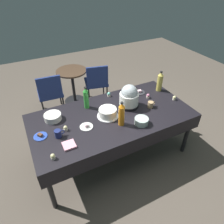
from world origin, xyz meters
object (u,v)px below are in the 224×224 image
(dessert_plate_cobalt, at_px, (40,136))
(coffee_mug_tan, at_px, (151,104))
(cupcake_rose, at_px, (174,98))
(cupcake_vanilla, at_px, (53,157))
(potluck_table, at_px, (112,118))
(dessert_plate_charcoal, at_px, (139,92))
(cupcake_cocoa, at_px, (135,96))
(cupcake_berry, at_px, (148,96))
(soda_bottle_ginger_ale, at_px, (160,82))
(maroon_chair_left, at_px, (50,92))
(ceramic_snack_bowl, at_px, (53,117))
(round_cafe_table, at_px, (73,80))
(glass_salad_bowl, at_px, (141,121))
(coffee_mug_navy, at_px, (58,134))
(soda_bottle_orange_juice, at_px, (122,114))
(soda_bottle_lime_soda, at_px, (86,98))
(cupcake_lemon, at_px, (109,94))
(frosted_layer_cake, at_px, (108,113))
(maroon_chair_right, at_px, (97,81))
(slow_cooker, at_px, (129,97))
(dessert_plate_white, at_px, (86,126))
(coffee_mug_black, at_px, (124,94))
(cupcake_mint, at_px, (66,128))

(dessert_plate_cobalt, distance_m, coffee_mug_tan, 1.53)
(cupcake_rose, relative_size, coffee_mug_tan, 0.56)
(cupcake_vanilla, bearing_deg, potluck_table, 23.85)
(dessert_plate_charcoal, relative_size, cupcake_vanilla, 2.74)
(cupcake_cocoa, xyz_separation_m, cupcake_berry, (0.18, -0.09, 0.00))
(soda_bottle_ginger_ale, height_order, maroon_chair_left, soda_bottle_ginger_ale)
(ceramic_snack_bowl, distance_m, cupcake_cocoa, 1.24)
(round_cafe_table, bearing_deg, dessert_plate_charcoal, -62.39)
(glass_salad_bowl, distance_m, coffee_mug_navy, 1.04)
(coffee_mug_navy, height_order, round_cafe_table, coffee_mug_navy)
(round_cafe_table, bearing_deg, cupcake_rose, -58.99)
(soda_bottle_orange_juice, bearing_deg, soda_bottle_lime_soda, 115.07)
(dessert_plate_cobalt, relative_size, soda_bottle_lime_soda, 0.49)
(dessert_plate_cobalt, bearing_deg, cupcake_lemon, 21.40)
(frosted_layer_cake, height_order, dessert_plate_charcoal, frosted_layer_cake)
(dessert_plate_charcoal, distance_m, cupcake_rose, 0.55)
(dessert_plate_charcoal, height_order, maroon_chair_right, maroon_chair_right)
(slow_cooker, xyz_separation_m, round_cafe_table, (-0.36, 1.59, -0.41))
(dessert_plate_charcoal, height_order, cupcake_cocoa, cupcake_cocoa)
(glass_salad_bowl, relative_size, coffee_mug_navy, 1.47)
(dessert_plate_white, height_order, cupcake_rose, cupcake_rose)
(slow_cooker, bearing_deg, coffee_mug_navy, -170.89)
(soda_bottle_ginger_ale, xyz_separation_m, coffee_mug_tan, (-0.40, -0.33, -0.11))
(cupcake_rose, bearing_deg, cupcake_berry, 145.00)
(coffee_mug_navy, bearing_deg, slow_cooker, 9.11)
(coffee_mug_navy, bearing_deg, dessert_plate_charcoal, 16.59)
(potluck_table, xyz_separation_m, maroon_chair_left, (-0.56, 1.45, -0.20))
(ceramic_snack_bowl, bearing_deg, coffee_mug_tan, -14.79)
(soda_bottle_lime_soda, bearing_deg, dessert_plate_charcoal, 0.33)
(coffee_mug_black, relative_size, round_cafe_table, 0.18)
(slow_cooker, bearing_deg, potluck_table, -165.46)
(cupcake_lemon, xyz_separation_m, coffee_mug_tan, (0.40, -0.53, 0.01))
(dessert_plate_white, relative_size, soda_bottle_orange_juice, 0.50)
(cupcake_berry, bearing_deg, glass_salad_bowl, -132.64)
(dessert_plate_cobalt, xyz_separation_m, soda_bottle_lime_soda, (0.71, 0.32, 0.15))
(cupcake_rose, distance_m, coffee_mug_tan, 0.43)
(frosted_layer_cake, bearing_deg, coffee_mug_tan, -7.33)
(ceramic_snack_bowl, distance_m, cupcake_lemon, 0.93)
(dessert_plate_cobalt, relative_size, cupcake_vanilla, 2.41)
(cupcake_mint, bearing_deg, ceramic_snack_bowl, 107.14)
(glass_salad_bowl, distance_m, coffee_mug_black, 0.67)
(glass_salad_bowl, height_order, coffee_mug_navy, coffee_mug_navy)
(potluck_table, distance_m, cupcake_lemon, 0.49)
(ceramic_snack_bowl, xyz_separation_m, coffee_mug_tan, (1.32, -0.35, 0.00))
(cupcake_lemon, relative_size, maroon_chair_left, 0.08)
(dessert_plate_charcoal, bearing_deg, cupcake_vanilla, -154.89)
(dessert_plate_cobalt, xyz_separation_m, round_cafe_table, (0.90, 1.67, -0.26))
(ceramic_snack_bowl, bearing_deg, slow_cooker, -10.00)
(coffee_mug_black, bearing_deg, cupcake_mint, -161.38)
(dessert_plate_cobalt, bearing_deg, soda_bottle_ginger_ale, 7.10)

